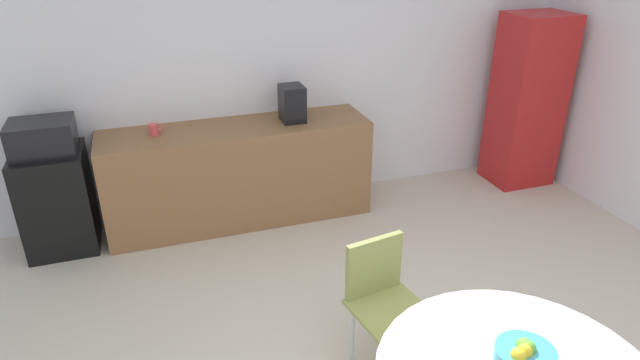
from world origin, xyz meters
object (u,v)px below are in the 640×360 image
object	(u,v)px
mini_fridge	(57,201)
chair_olive	(382,290)
locker_cabinet	(527,101)
coffee_maker	(292,103)
mug_white	(154,129)
fruit_bowl	(525,355)
microwave	(42,137)

from	to	relation	value
mini_fridge	chair_olive	distance (m)	2.86
locker_cabinet	coffee_maker	bearing A→B (deg)	177.65
mug_white	coffee_maker	distance (m)	1.20
locker_cabinet	mini_fridge	bearing A→B (deg)	178.72
locker_cabinet	fruit_bowl	bearing A→B (deg)	-127.48
microwave	mug_white	bearing A→B (deg)	1.76
coffee_maker	chair_olive	bearing A→B (deg)	-91.13
microwave	chair_olive	world-z (taller)	microwave
microwave	coffee_maker	distance (m)	2.03
microwave	mug_white	world-z (taller)	microwave
mini_fridge	microwave	size ratio (longest dim) A/B	1.80
mug_white	coffee_maker	world-z (taller)	coffee_maker
mini_fridge	microwave	distance (m)	0.56
mug_white	coffee_maker	size ratio (longest dim) A/B	0.40
coffee_maker	mug_white	bearing A→B (deg)	178.76
chair_olive	coffee_maker	world-z (taller)	coffee_maker
microwave	fruit_bowl	size ratio (longest dim) A/B	1.79
mini_fridge	coffee_maker	bearing A→B (deg)	0.00
microwave	locker_cabinet	distance (m)	4.47
chair_olive	mug_white	distance (m)	2.42
fruit_bowl	coffee_maker	distance (m)	3.03
microwave	mug_white	distance (m)	0.84
coffee_maker	mini_fridge	bearing A→B (deg)	180.00
mug_white	mini_fridge	bearing A→B (deg)	-178.24
microwave	coffee_maker	world-z (taller)	coffee_maker
chair_olive	mini_fridge	bearing A→B (deg)	134.05
locker_cabinet	chair_olive	xyz separation A→B (m)	(-2.48, -1.96, -0.34)
mug_white	microwave	bearing A→B (deg)	-178.24
chair_olive	fruit_bowl	world-z (taller)	fruit_bowl
mini_fridge	fruit_bowl	xyz separation A→B (m)	(2.23, -3.01, 0.36)
microwave	locker_cabinet	bearing A→B (deg)	-1.28
chair_olive	fruit_bowl	xyz separation A→B (m)	(0.25, -0.95, 0.27)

